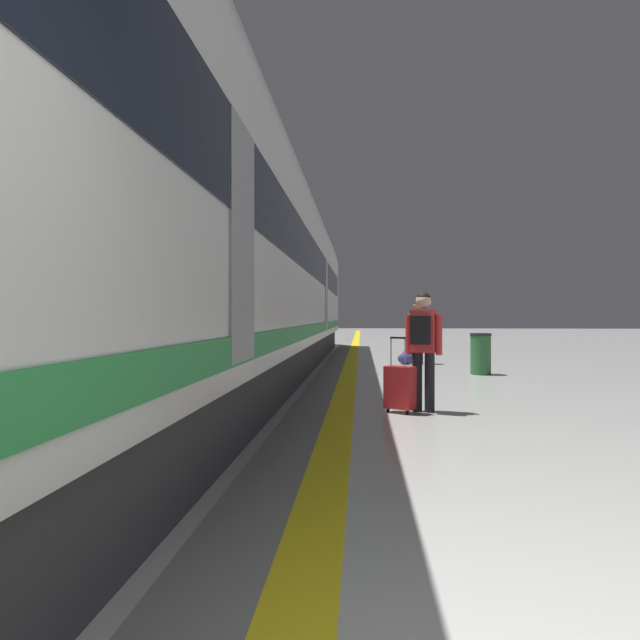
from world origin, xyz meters
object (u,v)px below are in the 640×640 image
Objects in this scene: high_speed_train at (221,247)px; duffel_bag_mid at (406,359)px; passenger_mid at (418,327)px; waste_bin at (481,354)px; passenger_near at (423,341)px; suitcase_near at (400,387)px.

high_speed_train reaches higher than duffel_bag_mid.
waste_bin is at bearing -67.89° from passenger_mid.
duffel_bag_mid is at bearing -147.64° from passenger_mid.
passenger_near is 7.72m from passenger_mid.
passenger_near reaches higher than suitcase_near.
passenger_near is 0.95× the size of passenger_mid.
high_speed_train is 6.88m from duffel_bag_mid.
high_speed_train is 74.70× the size of duffel_bag_mid.
passenger_near is 3.65× the size of duffel_bag_mid.
duffel_bag_mid is (-0.33, -0.21, -0.85)m from passenger_mid.
passenger_near is at bearing -92.79° from duffel_bag_mid.
suitcase_near is (-0.31, -0.11, -0.61)m from passenger_near.
duffel_bag_mid is at bearing 55.63° from high_speed_train.
duffel_bag_mid is at bearing 84.90° from suitcase_near.
passenger_near is at bearing -95.13° from passenger_mid.
duffel_bag_mid is at bearing 87.21° from passenger_near.
high_speed_train is at bearing 142.80° from suitcase_near.
passenger_near reaches higher than duffel_bag_mid.
suitcase_near is at bearing -37.20° from high_speed_train.
waste_bin is (1.43, -2.51, 0.30)m from duffel_bag_mid.
suitcase_near is 0.60× the size of passenger_mid.
passenger_mid is (0.69, 7.69, 0.05)m from passenger_near.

